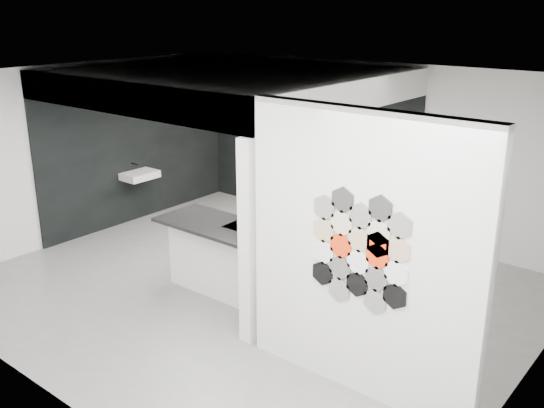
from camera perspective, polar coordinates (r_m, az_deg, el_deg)
The scene contains 17 objects.
floor at distance 8.25m, azimuth -1.87°, elevation -8.01°, with size 7.00×6.00×0.01m, color slate.
partition_panel at distance 5.74m, azimuth 8.36°, elevation -4.98°, with size 2.45×0.15×2.80m, color silver.
bay_clad_back at distance 10.82m, azimuth 3.16°, elevation 5.03°, with size 4.40×0.04×2.35m, color black.
bay_clad_left at distance 10.90m, azimuth -12.39°, elevation 4.73°, with size 0.04×4.00×2.35m, color black.
bulkhead at distance 9.08m, azimuth -4.16°, elevation 11.28°, with size 4.40×4.00×0.40m, color silver.
corner_column at distance 6.59m, azimuth -2.27°, elevation -3.78°, with size 0.16×0.16×2.35m, color silver.
fascia_beam at distance 7.80m, azimuth -13.96°, elevation 9.66°, with size 4.40×0.16×0.40m, color silver.
wall_basin at distance 10.68m, azimuth -12.33°, elevation 2.66°, with size 0.40×0.60×0.12m, color silver.
display_shelf at distance 10.65m, azimuth 3.28°, elevation 5.51°, with size 3.00×0.15×0.04m, color black.
kitchen_island at distance 7.99m, azimuth -4.18°, elevation -4.98°, with size 1.84×0.82×1.48m.
stockpot at distance 11.18m, azimuth -0.55°, elevation 6.73°, with size 0.22×0.22×0.18m, color black.
kettle at distance 10.17m, azimuth 7.19°, elevation 5.31°, with size 0.17×0.17×0.14m, color black.
glass_bowl at distance 9.93m, azimuth 9.63°, elevation 4.73°, with size 0.13×0.13×0.09m, color gray.
glass_vase at distance 9.92m, azimuth 9.64°, elevation 4.91°, with size 0.11×0.11×0.16m, color gray.
bottle_dark at distance 10.79m, azimuth 2.14°, elevation 6.19°, with size 0.05×0.05×0.14m, color black.
utensil_cup at distance 11.08m, azimuth 0.16°, elevation 6.44°, with size 0.09×0.09×0.11m, color black.
hex_tile_cluster at distance 5.61m, azimuth 8.25°, elevation -4.35°, with size 1.04×0.02×1.16m.
Camera 1 is at (4.87, -5.57, 3.64)m, focal length 40.00 mm.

